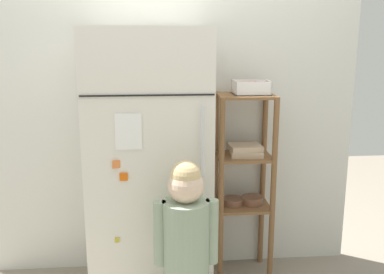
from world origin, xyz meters
TOP-DOWN VIEW (x-y plane):
  - kitchen_wall_back at (0.00, 0.38)m, footprint 2.47×0.03m
  - refrigerator at (-0.15, 0.02)m, footprint 0.69×0.70m
  - child_standing at (0.03, -0.49)m, footprint 0.32×0.24m
  - pantry_shelf_unit at (0.46, 0.20)m, footprint 0.37×0.30m
  - fruit_bin at (0.50, 0.20)m, footprint 0.22×0.17m

SIDE VIEW (x-z plane):
  - child_standing at x=0.03m, z-range 0.11..1.11m
  - pantry_shelf_unit at x=0.46m, z-range 0.10..1.33m
  - refrigerator at x=-0.15m, z-range 0.00..1.63m
  - kitchen_wall_back at x=0.00m, z-range 0.00..2.13m
  - fruit_bin at x=0.50m, z-range 1.22..1.31m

